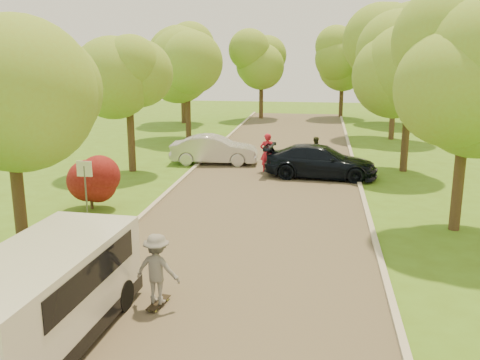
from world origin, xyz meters
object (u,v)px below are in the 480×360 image
Objects in this scene: silver_sedan at (214,150)px; person_striped at (267,153)px; skateboarder at (157,269)px; street_sign at (85,178)px; person_olive at (315,151)px; longboard at (158,303)px; minivan at (42,297)px; dark_sedan at (321,162)px.

silver_sedan is 3.34m from person_striped.
street_sign is at bearing -43.45° from skateboarder.
person_olive is at bearing -91.76° from skateboarder.
longboard is at bearing 72.68° from person_striped.
dark_sedan is at bearing 73.61° from minivan.
dark_sedan is 2.81m from person_olive.
skateboarder reaches higher than silver_sedan.
skateboarder is (-3.71, -13.88, 0.19)m from dark_sedan.
longboard is at bearing 79.29° from person_olive.
skateboarder is (1.89, -16.23, 0.20)m from silver_sedan.
person_olive is (-0.30, 2.79, -0.01)m from dark_sedan.
person_olive is at bearing -152.98° from person_striped.
street_sign is 0.39× the size of minivan.
dark_sedan is 14.37m from skateboarder.
longboard is 14.77m from person_striped.
person_olive is at bearing 77.16° from minivan.
minivan is 3.27× the size of skateboarder.
street_sign reaches higher than silver_sedan.
person_olive is (5.20, 18.64, -0.31)m from minivan.
person_striped reaches higher than dark_sedan.
minivan is 18.20m from silver_sedan.
silver_sedan is at bearing -73.56° from skateboarder.
skateboarder is 0.87× the size of person_striped.
silver_sedan is (2.50, 10.35, -0.81)m from street_sign.
person_olive is (3.41, 16.67, 0.66)m from longboard.
person_striped is (-2.63, 0.83, 0.20)m from dark_sedan.
silver_sedan reaches higher than longboard.
silver_sedan is 16.35m from longboard.
street_sign reaches higher than minivan.
minivan is at bearing 57.60° from longboard.
person_striped is at bearing -84.39° from skateboarder.
person_olive is (5.30, 0.44, -0.00)m from silver_sedan.
street_sign is at bearing 139.11° from dark_sedan.
longboard is 17.03m from person_olive.
street_sign reaches higher than skateboarder.
dark_sedan is (5.60, -2.35, 0.01)m from silver_sedan.
street_sign reaches higher than longboard.
minivan is 2.83m from longboard.
dark_sedan is at bearing -95.17° from longboard.
minivan is at bearing 67.13° from person_striped.
street_sign is at bearing 162.44° from silver_sedan.
silver_sedan is 3.05× the size of person_olive.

